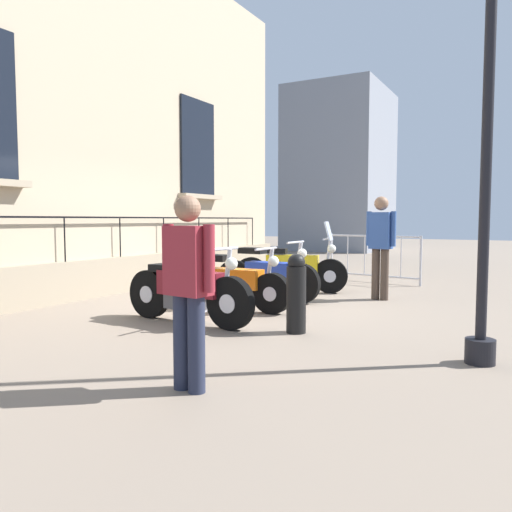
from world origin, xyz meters
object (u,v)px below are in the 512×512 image
motorcycle_yellow (291,269)px  crowd_barrier (373,257)px  lamppost (490,49)px  bollard (296,293)px  pedestrian_walking (381,241)px  motorcycle_orange (231,284)px  motorcycle_blue (267,276)px  pedestrian_standing (188,283)px  motorcycle_maroon (188,292)px

motorcycle_yellow → crowd_barrier: motorcycle_yellow is taller
lamppost → bollard: size_ratio=5.09×
bollard → pedestrian_walking: (0.23, 3.02, 0.53)m
bollard → crowd_barrier: bearing=95.8°
motorcycle_yellow → lamppost: 5.63m
lamppost → pedestrian_walking: size_ratio=2.78×
lamppost → bollard: bearing=170.2°
motorcycle_yellow → crowd_barrier: bearing=66.1°
motorcycle_orange → lamppost: (3.61, -1.32, 2.55)m
motorcycle_yellow → bollard: 3.51m
crowd_barrier → motorcycle_blue: bearing=-104.9°
motorcycle_orange → motorcycle_yellow: motorcycle_yellow is taller
pedestrian_walking → pedestrian_standing: bearing=-91.4°
lamppost → bollard: (-2.09, 0.36, -2.45)m
bollard → pedestrian_standing: 2.35m
motorcycle_yellow → pedestrian_walking: size_ratio=1.22×
crowd_barrier → lamppost: bearing=-65.3°
lamppost → pedestrian_walking: 4.32m
motorcycle_maroon → bollard: size_ratio=2.17×
motorcycle_maroon → lamppost: (3.58, -0.18, 2.52)m
motorcycle_blue → motorcycle_yellow: (-0.08, 1.16, 0.03)m
lamppost → pedestrian_walking: bearing=118.8°
motorcycle_orange → motorcycle_maroon: bearing=-88.7°
motorcycle_blue → lamppost: (3.53, -2.37, 2.53)m
motorcycle_yellow → crowd_barrier: size_ratio=1.01×
motorcycle_orange → pedestrian_standing: 3.69m
motorcycle_maroon → crowd_barrier: (0.94, 5.55, 0.14)m
motorcycle_orange → bollard: motorcycle_orange is taller
bollard → pedestrian_walking: 3.08m
bollard → motorcycle_maroon: bearing=-173.2°
crowd_barrier → bollard: crowd_barrier is taller
pedestrian_standing → lamppost: bearing=44.4°
lamppost → pedestrian_standing: 3.47m
bollard → pedestrian_walking: bearing=85.7°
motorcycle_blue → pedestrian_walking: (1.67, 1.01, 0.60)m
bollard → lamppost: bearing=-9.8°
motorcycle_maroon → motorcycle_yellow: 3.34m
motorcycle_maroon → pedestrian_walking: (1.72, 3.20, 0.59)m
motorcycle_blue → bollard: bearing=-54.3°
motorcycle_orange → motorcycle_yellow: size_ratio=0.94×
lamppost → motorcycle_yellow: bearing=135.7°
motorcycle_yellow → lamppost: size_ratio=0.44×
motorcycle_yellow → pedestrian_standing: bearing=-73.6°
motorcycle_blue → motorcycle_yellow: 1.16m
motorcycle_maroon → motorcycle_yellow: motorcycle_yellow is taller
motorcycle_blue → motorcycle_yellow: size_ratio=0.90×
motorcycle_orange → pedestrian_walking: (1.74, 2.06, 0.62)m
crowd_barrier → bollard: (0.55, -5.37, -0.08)m
lamppost → pedestrian_walking: lamppost is taller
motorcycle_orange → motorcycle_yellow: 2.20m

